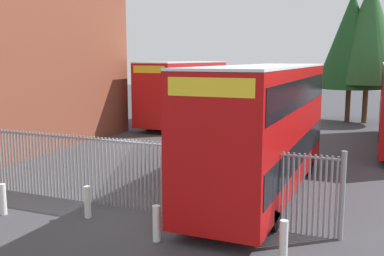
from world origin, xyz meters
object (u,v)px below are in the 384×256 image
(double_decker_bus_behind_fence_right, at_px, (185,90))
(bollard_far_right, at_px, (284,240))
(bollard_center_front, at_px, (88,202))
(bollard_near_right, at_px, (157,223))
(double_decker_bus_near_gate, at_px, (265,124))
(bollard_near_left, at_px, (3,199))

(double_decker_bus_behind_fence_right, bearing_deg, bollard_far_right, -60.36)
(bollard_center_front, distance_m, bollard_near_right, 2.76)
(bollard_far_right, bearing_deg, double_decker_bus_near_gate, 108.86)
(double_decker_bus_behind_fence_right, relative_size, bollard_far_right, 11.38)
(double_decker_bus_near_gate, height_order, bollard_far_right, double_decker_bus_near_gate)
(double_decker_bus_behind_fence_right, distance_m, bollard_near_right, 21.07)
(bollard_near_right, bearing_deg, double_decker_bus_near_gate, 74.31)
(double_decker_bus_behind_fence_right, bearing_deg, bollard_near_right, -68.29)
(bollard_near_left, distance_m, bollard_far_right, 8.36)
(bollard_far_right, bearing_deg, double_decker_bus_behind_fence_right, 119.64)
(double_decker_bus_near_gate, bearing_deg, bollard_near_right, -105.69)
(bollard_near_left, bearing_deg, double_decker_bus_behind_fence_right, 97.61)
(double_decker_bus_near_gate, bearing_deg, bollard_far_right, -71.14)
(double_decker_bus_behind_fence_right, relative_size, bollard_center_front, 11.38)
(double_decker_bus_behind_fence_right, bearing_deg, bollard_near_left, -82.39)
(double_decker_bus_near_gate, height_order, double_decker_bus_behind_fence_right, same)
(bollard_center_front, height_order, bollard_near_right, same)
(bollard_near_left, bearing_deg, bollard_center_front, 17.32)
(bollard_near_right, bearing_deg, bollard_center_front, 164.47)
(double_decker_bus_behind_fence_right, relative_size, bollard_near_right, 11.38)
(double_decker_bus_behind_fence_right, xyz_separation_m, bollard_near_left, (2.61, -19.53, -1.95))
(double_decker_bus_near_gate, distance_m, bollard_far_right, 5.69)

